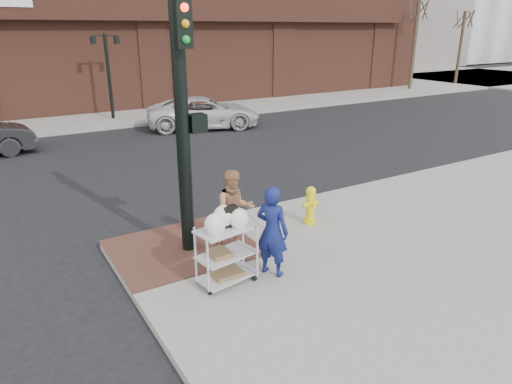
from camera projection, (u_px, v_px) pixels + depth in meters
ground at (229, 265)px, 8.95m from camera, size 220.00×220.00×0.00m
sidewalk_far at (184, 79)px, 40.76m from camera, size 65.00×36.00×0.15m
brick_curb_ramp at (183, 247)px, 9.33m from camera, size 2.80×2.40×0.01m
bare_tree_a at (419, 0)px, 31.83m from camera, size 1.80×1.80×7.20m
bare_tree_b at (466, 9)px, 35.32m from camera, size 1.80×1.80×6.70m
lamp_post at (108, 67)px, 21.91m from camera, size 1.32×0.22×4.00m
traffic_signal_pole at (184, 118)px, 8.38m from camera, size 0.61×0.51×5.00m
woman_blue at (272, 231)px, 8.07m from camera, size 0.65×0.73×1.68m
pedestrian_tan at (235, 211)px, 9.01m from camera, size 0.93×0.80×1.67m
minivan_white at (204, 113)px, 20.99m from camera, size 5.63×3.85×1.43m
utility_cart at (226, 249)px, 7.85m from camera, size 1.09×0.72×1.41m
fire_hydrant at (310, 205)px, 10.36m from camera, size 0.42×0.29×0.89m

